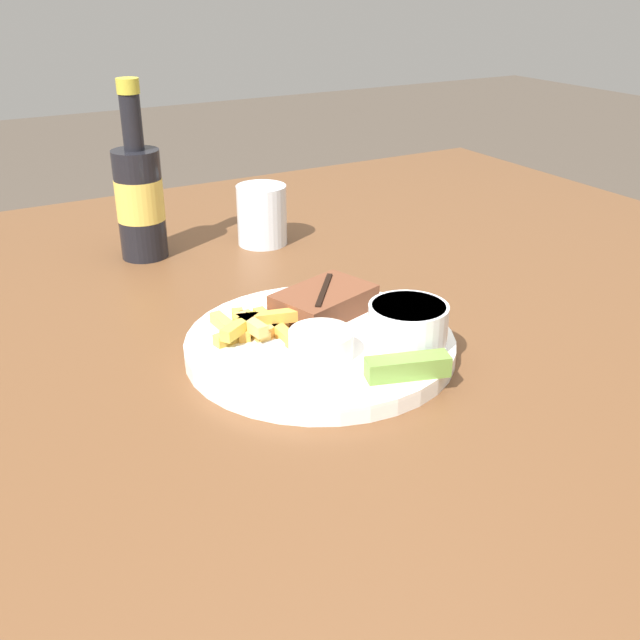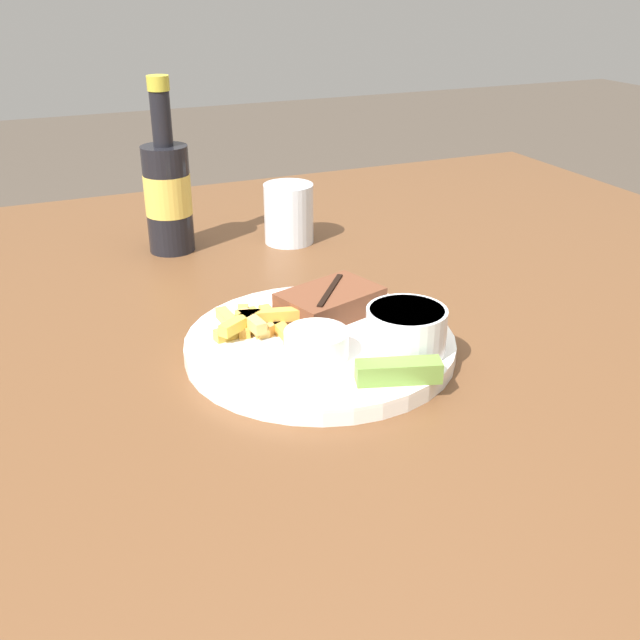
{
  "view_description": "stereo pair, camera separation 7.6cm",
  "coord_description": "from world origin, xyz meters",
  "px_view_note": "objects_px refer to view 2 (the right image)",
  "views": [
    {
      "loc": [
        -0.34,
        -0.6,
        1.13
      ],
      "look_at": [
        0.0,
        0.0,
        0.8
      ],
      "focal_mm": 42.0,
      "sensor_mm": 36.0,
      "label": 1
    },
    {
      "loc": [
        -0.28,
        -0.63,
        1.13
      ],
      "look_at": [
        0.0,
        0.0,
        0.8
      ],
      "focal_mm": 42.0,
      "sensor_mm": 36.0,
      "label": 2
    }
  ],
  "objects_px": {
    "fork_utensil": "(250,344)",
    "knife_utensil": "(311,322)",
    "dipping_sauce_cup": "(316,342)",
    "pickle_spear": "(398,371)",
    "drinking_glass": "(289,213)",
    "steak_portion": "(330,302)",
    "beer_bottle": "(168,192)",
    "coleslaw_cup": "(406,328)",
    "dinner_plate": "(320,345)"
  },
  "relations": [
    {
      "from": "dipping_sauce_cup",
      "to": "drinking_glass",
      "type": "relative_size",
      "value": 0.74
    },
    {
      "from": "beer_bottle",
      "to": "drinking_glass",
      "type": "height_order",
      "value": "beer_bottle"
    },
    {
      "from": "steak_portion",
      "to": "fork_utensil",
      "type": "xyz_separation_m",
      "value": [
        -0.11,
        -0.04,
        -0.01
      ]
    },
    {
      "from": "steak_portion",
      "to": "beer_bottle",
      "type": "xyz_separation_m",
      "value": [
        -0.1,
        0.32,
        0.05
      ]
    },
    {
      "from": "pickle_spear",
      "to": "drinking_glass",
      "type": "xyz_separation_m",
      "value": [
        0.07,
        0.45,
        0.01
      ]
    },
    {
      "from": "knife_utensil",
      "to": "coleslaw_cup",
      "type": "bearing_deg",
      "value": -136.35
    },
    {
      "from": "steak_portion",
      "to": "fork_utensil",
      "type": "distance_m",
      "value": 0.11
    },
    {
      "from": "dipping_sauce_cup",
      "to": "fork_utensil",
      "type": "relative_size",
      "value": 0.47
    },
    {
      "from": "dipping_sauce_cup",
      "to": "pickle_spear",
      "type": "height_order",
      "value": "dipping_sauce_cup"
    },
    {
      "from": "beer_bottle",
      "to": "drinking_glass",
      "type": "bearing_deg",
      "value": -11.3
    },
    {
      "from": "coleslaw_cup",
      "to": "fork_utensil",
      "type": "distance_m",
      "value": 0.16
    },
    {
      "from": "dipping_sauce_cup",
      "to": "pickle_spear",
      "type": "xyz_separation_m",
      "value": [
        0.05,
        -0.08,
        -0.0
      ]
    },
    {
      "from": "fork_utensil",
      "to": "knife_utensil",
      "type": "height_order",
      "value": "knife_utensil"
    },
    {
      "from": "beer_bottle",
      "to": "drinking_glass",
      "type": "xyz_separation_m",
      "value": [
        0.17,
        -0.03,
        -0.04
      ]
    },
    {
      "from": "pickle_spear",
      "to": "knife_utensil",
      "type": "height_order",
      "value": "pickle_spear"
    },
    {
      "from": "fork_utensil",
      "to": "beer_bottle",
      "type": "relative_size",
      "value": 0.56
    },
    {
      "from": "beer_bottle",
      "to": "drinking_glass",
      "type": "distance_m",
      "value": 0.17
    },
    {
      "from": "coleslaw_cup",
      "to": "drinking_glass",
      "type": "xyz_separation_m",
      "value": [
        0.03,
        0.4,
        -0.0
      ]
    },
    {
      "from": "fork_utensil",
      "to": "pickle_spear",
      "type": "bearing_deg",
      "value": -41.44
    },
    {
      "from": "steak_portion",
      "to": "drinking_glass",
      "type": "xyz_separation_m",
      "value": [
        0.06,
        0.29,
        0.01
      ]
    },
    {
      "from": "dinner_plate",
      "to": "drinking_glass",
      "type": "xyz_separation_m",
      "value": [
        0.1,
        0.34,
        0.03
      ]
    },
    {
      "from": "coleslaw_cup",
      "to": "knife_utensil",
      "type": "distance_m",
      "value": 0.11
    },
    {
      "from": "pickle_spear",
      "to": "fork_utensil",
      "type": "xyz_separation_m",
      "value": [
        -0.1,
        0.12,
        -0.01
      ]
    },
    {
      "from": "dinner_plate",
      "to": "dipping_sauce_cup",
      "type": "bearing_deg",
      "value": -118.53
    },
    {
      "from": "dinner_plate",
      "to": "fork_utensil",
      "type": "bearing_deg",
      "value": 171.85
    },
    {
      "from": "pickle_spear",
      "to": "knife_utensil",
      "type": "relative_size",
      "value": 0.5
    },
    {
      "from": "dipping_sauce_cup",
      "to": "beer_bottle",
      "type": "distance_m",
      "value": 0.41
    },
    {
      "from": "dipping_sauce_cup",
      "to": "knife_utensil",
      "type": "xyz_separation_m",
      "value": [
        0.02,
        0.07,
        -0.01
      ]
    },
    {
      "from": "coleslaw_cup",
      "to": "fork_utensil",
      "type": "relative_size",
      "value": 0.59
    },
    {
      "from": "coleslaw_cup",
      "to": "drinking_glass",
      "type": "height_order",
      "value": "drinking_glass"
    },
    {
      "from": "dipping_sauce_cup",
      "to": "drinking_glass",
      "type": "distance_m",
      "value": 0.39
    },
    {
      "from": "pickle_spear",
      "to": "steak_portion",
      "type": "bearing_deg",
      "value": 88.69
    },
    {
      "from": "steak_portion",
      "to": "pickle_spear",
      "type": "relative_size",
      "value": 1.49
    },
    {
      "from": "knife_utensil",
      "to": "pickle_spear",
      "type": "bearing_deg",
      "value": -159.27
    },
    {
      "from": "dipping_sauce_cup",
      "to": "beer_bottle",
      "type": "xyz_separation_m",
      "value": [
        -0.05,
        0.41,
        0.05
      ]
    },
    {
      "from": "dipping_sauce_cup",
      "to": "knife_utensil",
      "type": "height_order",
      "value": "dipping_sauce_cup"
    },
    {
      "from": "coleslaw_cup",
      "to": "pickle_spear",
      "type": "height_order",
      "value": "coleslaw_cup"
    },
    {
      "from": "steak_portion",
      "to": "dipping_sauce_cup",
      "type": "bearing_deg",
      "value": -121.81
    },
    {
      "from": "fork_utensil",
      "to": "beer_bottle",
      "type": "bearing_deg",
      "value": 97.38
    },
    {
      "from": "dinner_plate",
      "to": "drinking_glass",
      "type": "relative_size",
      "value": 3.27
    },
    {
      "from": "dipping_sauce_cup",
      "to": "drinking_glass",
      "type": "height_order",
      "value": "drinking_glass"
    },
    {
      "from": "knife_utensil",
      "to": "beer_bottle",
      "type": "height_order",
      "value": "beer_bottle"
    },
    {
      "from": "dinner_plate",
      "to": "beer_bottle",
      "type": "bearing_deg",
      "value": 100.31
    },
    {
      "from": "steak_portion",
      "to": "beer_bottle",
      "type": "bearing_deg",
      "value": 107.69
    },
    {
      "from": "fork_utensil",
      "to": "knife_utensil",
      "type": "distance_m",
      "value": 0.08
    },
    {
      "from": "steak_portion",
      "to": "drinking_glass",
      "type": "distance_m",
      "value": 0.29
    },
    {
      "from": "coleslaw_cup",
      "to": "fork_utensil",
      "type": "xyz_separation_m",
      "value": [
        -0.14,
        0.07,
        -0.02
      ]
    },
    {
      "from": "dinner_plate",
      "to": "beer_bottle",
      "type": "xyz_separation_m",
      "value": [
        -0.07,
        0.37,
        0.08
      ]
    },
    {
      "from": "beer_bottle",
      "to": "dipping_sauce_cup",
      "type": "bearing_deg",
      "value": -83.21
    },
    {
      "from": "steak_portion",
      "to": "dipping_sauce_cup",
      "type": "xyz_separation_m",
      "value": [
        -0.05,
        -0.09,
        0.0
      ]
    }
  ]
}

